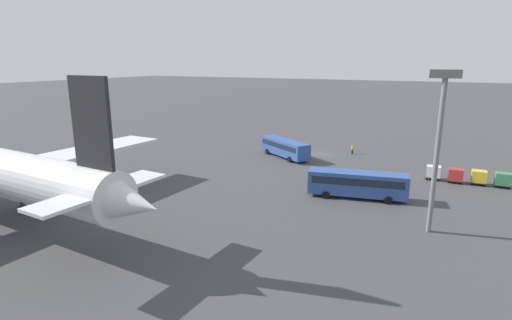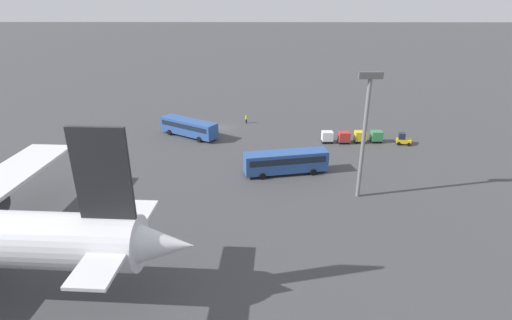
# 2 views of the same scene
# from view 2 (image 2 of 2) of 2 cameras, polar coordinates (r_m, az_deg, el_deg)

# --- Properties ---
(ground_plane) EXTENTS (600.00, 600.00, 0.00)m
(ground_plane) POSITION_cam_2_polar(r_m,az_deg,el_deg) (79.54, -4.99, 4.63)
(ground_plane) COLOR #424244
(shuttle_bus_near) EXTENTS (11.34, 8.60, 3.15)m
(shuttle_bus_near) POSITION_cam_2_polar(r_m,az_deg,el_deg) (74.82, -9.59, 4.73)
(shuttle_bus_near) COLOR #2D5199
(shuttle_bus_near) RESTS_ON ground
(shuttle_bus_far) EXTENTS (12.54, 5.14, 3.39)m
(shuttle_bus_far) POSITION_cam_2_polar(r_m,az_deg,el_deg) (58.46, 4.29, -0.11)
(shuttle_bus_far) COLOR #2D5199
(shuttle_bus_far) RESTS_ON ground
(baggage_tug) EXTENTS (2.62, 2.06, 2.10)m
(baggage_tug) POSITION_cam_2_polar(r_m,az_deg,el_deg) (74.69, 20.26, 2.80)
(baggage_tug) COLOR gold
(baggage_tug) RESTS_ON ground
(worker_person) EXTENTS (0.38, 0.38, 1.74)m
(worker_person) POSITION_cam_2_polar(r_m,az_deg,el_deg) (81.79, -1.40, 5.87)
(worker_person) COLOR #1E1E2D
(worker_person) RESTS_ON ground
(cargo_cart_green) EXTENTS (2.05, 1.75, 2.06)m
(cargo_cart_green) POSITION_cam_2_polar(r_m,az_deg,el_deg) (74.17, 16.83, 3.32)
(cargo_cart_green) COLOR #38383D
(cargo_cart_green) RESTS_ON ground
(cargo_cart_yellow) EXTENTS (2.05, 1.75, 2.06)m
(cargo_cart_yellow) POSITION_cam_2_polar(r_m,az_deg,el_deg) (73.27, 14.66, 3.32)
(cargo_cart_yellow) COLOR #38383D
(cargo_cart_yellow) RESTS_ON ground
(cargo_cart_red) EXTENTS (2.05, 1.75, 2.06)m
(cargo_cart_red) POSITION_cam_2_polar(r_m,az_deg,el_deg) (72.25, 12.47, 3.26)
(cargo_cart_red) COLOR #38383D
(cargo_cart_red) RESTS_ON ground
(cargo_cart_white) EXTENTS (2.05, 1.75, 2.06)m
(cargo_cart_white) POSITION_cam_2_polar(r_m,az_deg,el_deg) (71.93, 10.15, 3.36)
(cargo_cart_white) COLOR #38383D
(cargo_cart_white) RESTS_ON ground
(light_pole) EXTENTS (2.80, 0.70, 16.26)m
(light_pole) POSITION_cam_2_polar(r_m,az_deg,el_deg) (50.61, 15.37, 5.15)
(light_pole) COLOR slate
(light_pole) RESTS_ON ground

